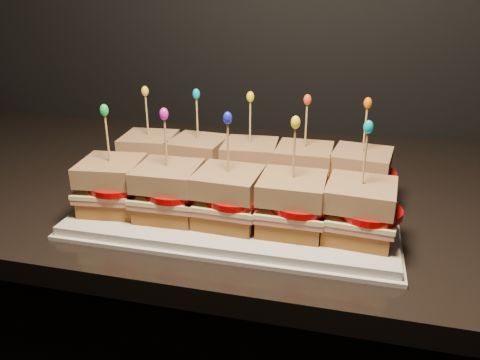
# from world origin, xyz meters

# --- Properties ---
(cabinet) EXTENTS (2.29, 0.65, 0.83)m
(cabinet) POSITION_xyz_m (-0.61, 1.66, 0.42)
(cabinet) COLOR black
(cabinet) RESTS_ON ground
(granite_slab) EXTENTS (2.33, 0.69, 0.03)m
(granite_slab) POSITION_xyz_m (-0.61, 1.66, 0.85)
(granite_slab) COLOR black
(granite_slab) RESTS_ON cabinet
(platter) EXTENTS (0.46, 0.29, 0.02)m
(platter) POSITION_xyz_m (-0.49, 1.53, 0.87)
(platter) COLOR white
(platter) RESTS_ON granite_slab
(platter_rim) EXTENTS (0.47, 0.30, 0.01)m
(platter_rim) POSITION_xyz_m (-0.49, 1.53, 0.87)
(platter_rim) COLOR white
(platter_rim) RESTS_ON granite_slab
(sandwich_0_bread_bot) EXTENTS (0.09, 0.09, 0.02)m
(sandwich_0_bread_bot) POSITION_xyz_m (-0.66, 1.59, 0.90)
(sandwich_0_bread_bot) COLOR brown
(sandwich_0_bread_bot) RESTS_ON platter
(sandwich_0_ham) EXTENTS (0.10, 0.10, 0.01)m
(sandwich_0_ham) POSITION_xyz_m (-0.66, 1.59, 0.91)
(sandwich_0_ham) COLOR #CB776D
(sandwich_0_ham) RESTS_ON sandwich_0_bread_bot
(sandwich_0_cheese) EXTENTS (0.10, 0.10, 0.01)m
(sandwich_0_cheese) POSITION_xyz_m (-0.66, 1.59, 0.92)
(sandwich_0_cheese) COLOR #F8EDA6
(sandwich_0_cheese) RESTS_ON sandwich_0_ham
(sandwich_0_tomato) EXTENTS (0.08, 0.08, 0.01)m
(sandwich_0_tomato) POSITION_xyz_m (-0.65, 1.59, 0.93)
(sandwich_0_tomato) COLOR #B50405
(sandwich_0_tomato) RESTS_ON sandwich_0_cheese
(sandwich_0_bread_top) EXTENTS (0.09, 0.09, 0.03)m
(sandwich_0_bread_top) POSITION_xyz_m (-0.66, 1.59, 0.94)
(sandwich_0_bread_top) COLOR #612B0C
(sandwich_0_bread_top) RESTS_ON sandwich_0_tomato
(sandwich_0_pick) EXTENTS (0.00, 0.00, 0.09)m
(sandwich_0_pick) POSITION_xyz_m (-0.66, 1.59, 0.99)
(sandwich_0_pick) COLOR tan
(sandwich_0_pick) RESTS_ON sandwich_0_bread_top
(sandwich_0_frill) EXTENTS (0.01, 0.01, 0.02)m
(sandwich_0_frill) POSITION_xyz_m (-0.66, 1.59, 1.03)
(sandwich_0_frill) COLOR yellow
(sandwich_0_frill) RESTS_ON sandwich_0_pick
(sandwich_1_bread_bot) EXTENTS (0.09, 0.09, 0.02)m
(sandwich_1_bread_bot) POSITION_xyz_m (-0.57, 1.59, 0.90)
(sandwich_1_bread_bot) COLOR brown
(sandwich_1_bread_bot) RESTS_ON platter
(sandwich_1_ham) EXTENTS (0.10, 0.10, 0.01)m
(sandwich_1_ham) POSITION_xyz_m (-0.57, 1.59, 0.91)
(sandwich_1_ham) COLOR #CB776D
(sandwich_1_ham) RESTS_ON sandwich_1_bread_bot
(sandwich_1_cheese) EXTENTS (0.10, 0.10, 0.01)m
(sandwich_1_cheese) POSITION_xyz_m (-0.57, 1.59, 0.92)
(sandwich_1_cheese) COLOR #F8EDA6
(sandwich_1_cheese) RESTS_ON sandwich_1_ham
(sandwich_1_tomato) EXTENTS (0.08, 0.08, 0.01)m
(sandwich_1_tomato) POSITION_xyz_m (-0.56, 1.59, 0.93)
(sandwich_1_tomato) COLOR #B50405
(sandwich_1_tomato) RESTS_ON sandwich_1_cheese
(sandwich_1_bread_top) EXTENTS (0.09, 0.09, 0.03)m
(sandwich_1_bread_top) POSITION_xyz_m (-0.57, 1.59, 0.94)
(sandwich_1_bread_top) COLOR #612B0C
(sandwich_1_bread_top) RESTS_ON sandwich_1_tomato
(sandwich_1_pick) EXTENTS (0.00, 0.00, 0.09)m
(sandwich_1_pick) POSITION_xyz_m (-0.57, 1.59, 0.99)
(sandwich_1_pick) COLOR tan
(sandwich_1_pick) RESTS_ON sandwich_1_bread_top
(sandwich_1_frill) EXTENTS (0.01, 0.01, 0.02)m
(sandwich_1_frill) POSITION_xyz_m (-0.57, 1.59, 1.03)
(sandwich_1_frill) COLOR #0594C2
(sandwich_1_frill) RESTS_ON sandwich_1_pick
(sandwich_2_bread_bot) EXTENTS (0.09, 0.09, 0.02)m
(sandwich_2_bread_bot) POSITION_xyz_m (-0.49, 1.59, 0.90)
(sandwich_2_bread_bot) COLOR brown
(sandwich_2_bread_bot) RESTS_ON platter
(sandwich_2_ham) EXTENTS (0.10, 0.10, 0.01)m
(sandwich_2_ham) POSITION_xyz_m (-0.49, 1.59, 0.91)
(sandwich_2_ham) COLOR #CB776D
(sandwich_2_ham) RESTS_ON sandwich_2_bread_bot
(sandwich_2_cheese) EXTENTS (0.10, 0.10, 0.01)m
(sandwich_2_cheese) POSITION_xyz_m (-0.49, 1.59, 0.92)
(sandwich_2_cheese) COLOR #F8EDA6
(sandwich_2_cheese) RESTS_ON sandwich_2_ham
(sandwich_2_tomato) EXTENTS (0.08, 0.08, 0.01)m
(sandwich_2_tomato) POSITION_xyz_m (-0.47, 1.59, 0.93)
(sandwich_2_tomato) COLOR #B50405
(sandwich_2_tomato) RESTS_ON sandwich_2_cheese
(sandwich_2_bread_top) EXTENTS (0.09, 0.09, 0.03)m
(sandwich_2_bread_top) POSITION_xyz_m (-0.49, 1.59, 0.94)
(sandwich_2_bread_top) COLOR #612B0C
(sandwich_2_bread_top) RESTS_ON sandwich_2_tomato
(sandwich_2_pick) EXTENTS (0.00, 0.00, 0.09)m
(sandwich_2_pick) POSITION_xyz_m (-0.49, 1.59, 0.99)
(sandwich_2_pick) COLOR tan
(sandwich_2_pick) RESTS_ON sandwich_2_bread_top
(sandwich_2_frill) EXTENTS (0.01, 0.01, 0.02)m
(sandwich_2_frill) POSITION_xyz_m (-0.49, 1.59, 1.03)
(sandwich_2_frill) COLOR yellow
(sandwich_2_frill) RESTS_ON sandwich_2_pick
(sandwich_3_bread_bot) EXTENTS (0.08, 0.08, 0.02)m
(sandwich_3_bread_bot) POSITION_xyz_m (-0.40, 1.59, 0.90)
(sandwich_3_bread_bot) COLOR brown
(sandwich_3_bread_bot) RESTS_ON platter
(sandwich_3_ham) EXTENTS (0.09, 0.09, 0.01)m
(sandwich_3_ham) POSITION_xyz_m (-0.40, 1.59, 0.91)
(sandwich_3_ham) COLOR #CB776D
(sandwich_3_ham) RESTS_ON sandwich_3_bread_bot
(sandwich_3_cheese) EXTENTS (0.09, 0.09, 0.01)m
(sandwich_3_cheese) POSITION_xyz_m (-0.40, 1.59, 0.92)
(sandwich_3_cheese) COLOR #F8EDA6
(sandwich_3_cheese) RESTS_ON sandwich_3_ham
(sandwich_3_tomato) EXTENTS (0.08, 0.08, 0.01)m
(sandwich_3_tomato) POSITION_xyz_m (-0.39, 1.59, 0.93)
(sandwich_3_tomato) COLOR #B50405
(sandwich_3_tomato) RESTS_ON sandwich_3_cheese
(sandwich_3_bread_top) EXTENTS (0.09, 0.09, 0.03)m
(sandwich_3_bread_top) POSITION_xyz_m (-0.40, 1.59, 0.94)
(sandwich_3_bread_top) COLOR #612B0C
(sandwich_3_bread_top) RESTS_ON sandwich_3_tomato
(sandwich_3_pick) EXTENTS (0.00, 0.00, 0.09)m
(sandwich_3_pick) POSITION_xyz_m (-0.40, 1.59, 0.99)
(sandwich_3_pick) COLOR tan
(sandwich_3_pick) RESTS_ON sandwich_3_bread_top
(sandwich_3_frill) EXTENTS (0.01, 0.01, 0.02)m
(sandwich_3_frill) POSITION_xyz_m (-0.40, 1.59, 1.03)
(sandwich_3_frill) COLOR red
(sandwich_3_frill) RESTS_ON sandwich_3_pick
(sandwich_4_bread_bot) EXTENTS (0.09, 0.09, 0.02)m
(sandwich_4_bread_bot) POSITION_xyz_m (-0.31, 1.59, 0.90)
(sandwich_4_bread_bot) COLOR brown
(sandwich_4_bread_bot) RESTS_ON platter
(sandwich_4_ham) EXTENTS (0.10, 0.10, 0.01)m
(sandwich_4_ham) POSITION_xyz_m (-0.31, 1.59, 0.91)
(sandwich_4_ham) COLOR #CB776D
(sandwich_4_ham) RESTS_ON sandwich_4_bread_bot
(sandwich_4_cheese) EXTENTS (0.11, 0.10, 0.01)m
(sandwich_4_cheese) POSITION_xyz_m (-0.31, 1.59, 0.92)
(sandwich_4_cheese) COLOR #F8EDA6
(sandwich_4_cheese) RESTS_ON sandwich_4_ham
(sandwich_4_tomato) EXTENTS (0.08, 0.08, 0.01)m
(sandwich_4_tomato) POSITION_xyz_m (-0.30, 1.59, 0.93)
(sandwich_4_tomato) COLOR #B50405
(sandwich_4_tomato) RESTS_ON sandwich_4_cheese
(sandwich_4_bread_top) EXTENTS (0.10, 0.10, 0.03)m
(sandwich_4_bread_top) POSITION_xyz_m (-0.31, 1.59, 0.94)
(sandwich_4_bread_top) COLOR #612B0C
(sandwich_4_bread_top) RESTS_ON sandwich_4_tomato
(sandwich_4_pick) EXTENTS (0.00, 0.00, 0.09)m
(sandwich_4_pick) POSITION_xyz_m (-0.31, 1.59, 0.99)
(sandwich_4_pick) COLOR tan
(sandwich_4_pick) RESTS_ON sandwich_4_bread_top
(sandwich_4_frill) EXTENTS (0.01, 0.01, 0.02)m
(sandwich_4_frill) POSITION_xyz_m (-0.31, 1.59, 1.03)
(sandwich_4_frill) COLOR #EB6006
(sandwich_4_frill) RESTS_ON sandwich_4_pick
(sandwich_5_bread_bot) EXTENTS (0.09, 0.09, 0.02)m
(sandwich_5_bread_bot) POSITION_xyz_m (-0.66, 1.46, 0.90)
(sandwich_5_bread_bot) COLOR brown
(sandwich_5_bread_bot) RESTS_ON platter
(sandwich_5_ham) EXTENTS (0.10, 0.10, 0.01)m
(sandwich_5_ham) POSITION_xyz_m (-0.66, 1.46, 0.91)
(sandwich_5_ham) COLOR #CB776D
(sandwich_5_ham) RESTS_ON sandwich_5_bread_bot
(sandwich_5_cheese) EXTENTS (0.10, 0.10, 0.01)m
(sandwich_5_cheese) POSITION_xyz_m (-0.66, 1.46, 0.92)
(sandwich_5_cheese) COLOR #F8EDA6
(sandwich_5_cheese) RESTS_ON sandwich_5_ham
(sandwich_5_tomato) EXTENTS (0.08, 0.08, 0.01)m
(sandwich_5_tomato) POSITION_xyz_m (-0.65, 1.45, 0.93)
(sandwich_5_tomato) COLOR #B50405
(sandwich_5_tomato) RESTS_ON sandwich_5_cheese
(sandwich_5_bread_top) EXTENTS (0.10, 0.10, 0.03)m
(sandwich_5_bread_top) POSITION_xyz_m (-0.66, 1.46, 0.94)
(sandwich_5_bread_top) COLOR #612B0C
(sandwich_5_bread_top) RESTS_ON sandwich_5_tomato
(sandwich_5_pick) EXTENTS (0.00, 0.00, 0.09)m
(sandwich_5_pick) POSITION_xyz_m (-0.66, 1.46, 0.99)
(sandwich_5_pick) COLOR tan
(sandwich_5_pick) RESTS_ON sandwich_5_bread_top
(sandwich_5_frill) EXTENTS (0.01, 0.01, 0.02)m
(sandwich_5_frill) POSITION_xyz_m (-0.66, 1.46, 1.03)
(sandwich_5_frill) COLOR green
(sandwich_5_frill) RESTS_ON sandwich_5_pick
(sandwich_6_bread_bot) EXTENTS (0.09, 0.09, 0.02)m
(sandwich_6_bread_bot) POSITION_xyz_m (-0.57, 1.46, 0.90)
(sandwich_6_bread_bot) COLOR brown
(sandwich_6_bread_bot) RESTS_ON platter
(sandwich_6_ham) EXTENTS (0.09, 0.09, 0.01)m
(sandwich_6_ham) POSITION_xyz_m (-0.57, 1.46, 0.91)
(sandwich_6_ham) COLOR #CB776D
(sandwich_6_ham) RESTS_ON sandwich_6_bread_bot
(sandwich_6_cheese) EXTENTS (0.10, 0.09, 0.01)m
(sandwich_6_cheese) POSITION_xyz_m (-0.57, 1.46, 0.92)
(sandwich_6_cheese) COLOR #F8EDA6
(sandwich_6_cheese) RESTS_ON sandwich_6_ham
(sandwich_6_tomato) EXTENTS (0.08, 0.08, 0.01)m
(sandwich_6_tomato) POSITION_xyz_m (-0.56, 1.45, 0.93)
(sandwich_6_tomato) COLOR #B50405
(sandwich_6_tomato) RESTS_ON sandwich_6_cheese
(sandwich_6_bread_top) EXTENTS (0.09, 0.09, 0.03)m
(sandwich_6_bread_top) POSITION_xyz_m (-0.57, 1.46, 0.94)
(sandwich_6_bread_top) COLOR #612B0C
(sandwich_6_bread_top) RESTS_ON sandwich_6_tomato
(sandwich_6_pick) EXTENTS (0.00, 0.00, 0.09)m
(sandwich_6_pick) POSITION_xyz_m (-0.57, 1.46, 0.99)
(sandwich_6_pick) COLOR tan
(sandwich_6_pick) RESTS_ON sandwich_6_bread_top
(sandwich_6_frill) EXTENTS (0.01, 0.01, 0.02)m
(sandwich_6_frill) POSITION_xyz_m (-0.57, 1.46, 1.03)
(sandwich_6_frill) COLOR #D519C1
(sandwich_6_frill) RESTS_ON sandwich_6_pick
(sandwich_7_bread_bot) EXTENTS (0.09, 0.09, 0.02)m
(sandwich_7_bread_bot) POSITION_xyz_m (-0.49, 1.46, 0.90)
(sandwich_7_bread_bot) COLOR brown
(sandwich_7_bread_bot) RESTS_ON platter
(sandwich_7_ham) EXTENTS (0.10, 0.09, 0.01)m
(sandwich_7_ham) POSITION_xyz_m (-0.49, 1.46, 0.91)
(sandwich_7_ham) COLOR #CB776D
(sandwich_7_ham) RESTS_ON sandwich_7_bread_bot
(sandwich_7_cheese) EXTENTS (0.10, 0.10, 0.01)m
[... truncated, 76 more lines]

